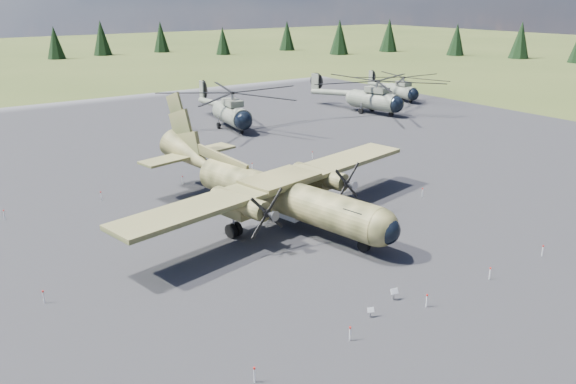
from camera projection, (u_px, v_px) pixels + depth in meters
ground at (273, 239)px, 42.71m from camera, size 500.00×500.00×0.00m
apron at (211, 202)px, 50.44m from camera, size 120.00×120.00×0.04m
transport_plane at (271, 187)px, 45.67m from camera, size 29.50×26.51×9.74m
helicopter_near at (231, 102)px, 76.70m from camera, size 23.32×25.61×5.27m
helicopter_mid at (374, 90)px, 86.91m from camera, size 24.31×26.12×5.28m
helicopter_far at (402, 84)px, 98.02m from camera, size 19.43×20.94×4.27m
info_placard_left at (371, 311)px, 32.17m from camera, size 0.43×0.28×0.62m
info_placard_right at (394, 292)px, 33.98m from camera, size 0.52×0.30×0.76m
barrier_fence at (268, 234)px, 42.23m from camera, size 33.12×29.62×0.85m
treeline at (267, 163)px, 44.93m from camera, size 318.66×320.48×10.97m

